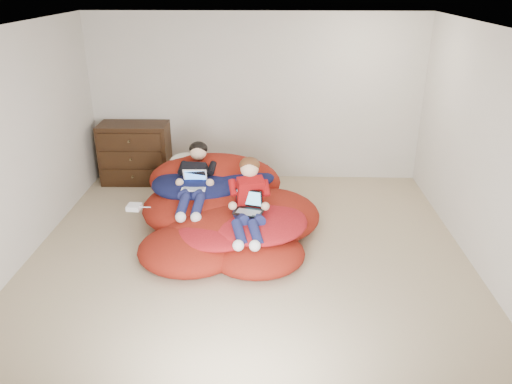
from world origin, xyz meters
name	(u,v)px	position (x,y,z in m)	size (l,w,h in m)	color
room_shell	(248,240)	(0.00, 0.00, 0.22)	(5.10, 5.10, 2.77)	tan
dresser	(136,153)	(-1.83, 2.23, 0.46)	(1.03, 0.58, 0.92)	black
beanbag_pile	(225,212)	(-0.32, 0.63, 0.26)	(2.26, 2.29, 0.87)	maroon
cream_pillow	(187,164)	(-0.89, 1.36, 0.62)	(0.48, 0.31, 0.31)	beige
older_boy	(196,176)	(-0.69, 0.82, 0.65)	(0.35, 1.18, 0.64)	black
younger_boy	(249,198)	(0.00, 0.20, 0.65)	(0.40, 0.97, 0.76)	#9A0D0F
laptop_white	(194,182)	(-0.69, 0.71, 0.62)	(0.29, 0.29, 0.21)	white
laptop_black	(249,206)	(0.00, 0.17, 0.57)	(0.36, 0.34, 0.23)	black
power_adapter	(134,207)	(-1.38, 0.40, 0.42)	(0.16, 0.16, 0.06)	white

